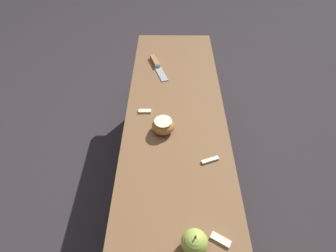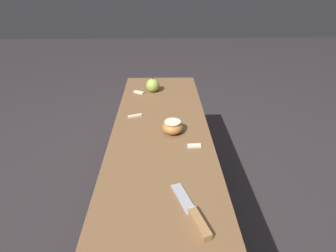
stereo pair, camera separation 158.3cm
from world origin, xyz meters
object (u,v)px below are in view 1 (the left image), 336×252
Objects in this scene: wooden_bench at (175,137)px; knife at (156,64)px; apple_cut at (163,126)px; apple_whole at (194,242)px.

knife is (-0.38, -0.09, 0.10)m from wooden_bench.
wooden_bench is 16.29× the size of apple_cut.
knife is 2.57× the size of apple_whole.
apple_cut is (0.05, -0.05, 0.12)m from wooden_bench.
apple_whole reaches higher than knife.
knife is 0.43m from apple_cut.
apple_cut is (-0.43, -0.09, -0.01)m from apple_whole.
wooden_bench is 0.49m from apple_whole.
apple_cut reaches higher than wooden_bench.
wooden_bench is 6.63× the size of knife.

